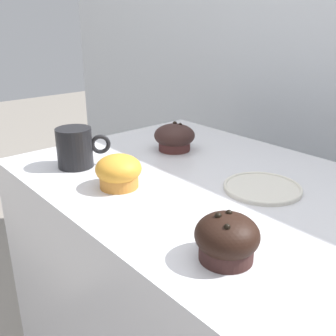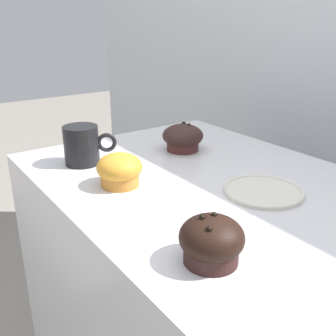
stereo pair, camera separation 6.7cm
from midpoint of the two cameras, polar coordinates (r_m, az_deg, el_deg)
muffin_front_center at (r=1.05m, az=3.97°, el=4.39°), size 0.11×0.11×0.08m
muffin_back_left at (r=0.83m, az=-4.77°, el=-0.35°), size 0.10×0.10×0.07m
muffin_back_right at (r=0.58m, az=9.64°, el=-10.48°), size 0.10×0.10×0.08m
coffee_cup at (r=0.96m, az=-10.43°, el=3.37°), size 0.09×0.12×0.09m
serving_plate at (r=0.83m, az=15.95°, el=-3.27°), size 0.16×0.16×0.01m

